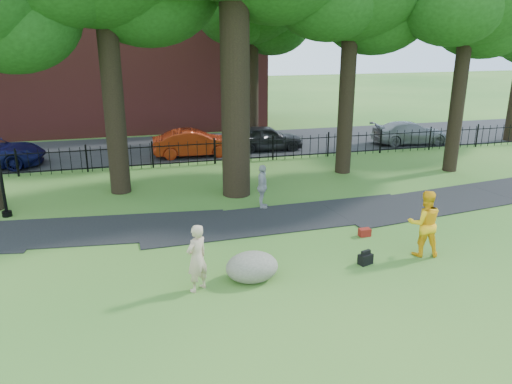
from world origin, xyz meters
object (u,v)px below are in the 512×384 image
object	(u,v)px
boulder	(252,265)
lamppost	(0,171)
red_sedan	(194,143)
man	(424,223)
woman	(197,258)

from	to	relation	value
boulder	lamppost	bearing A→B (deg)	137.15
lamppost	red_sedan	size ratio (longest dim) A/B	0.80
man	boulder	world-z (taller)	man
lamppost	woman	bearing A→B (deg)	-30.80
man	woman	bearing A→B (deg)	18.35
man	lamppost	distance (m)	14.08
man	boulder	distance (m)	5.23
woman	red_sedan	distance (m)	14.32
woman	man	distance (m)	6.68
woman	red_sedan	bearing A→B (deg)	-133.14
woman	lamppost	bearing A→B (deg)	-85.85
red_sedan	woman	bearing A→B (deg)	173.78
man	boulder	bearing A→B (deg)	17.03
woman	boulder	xyz separation A→B (m)	(1.47, 0.22, -0.48)
boulder	lamppost	xyz separation A→B (m)	(-7.27, 6.75, 1.25)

